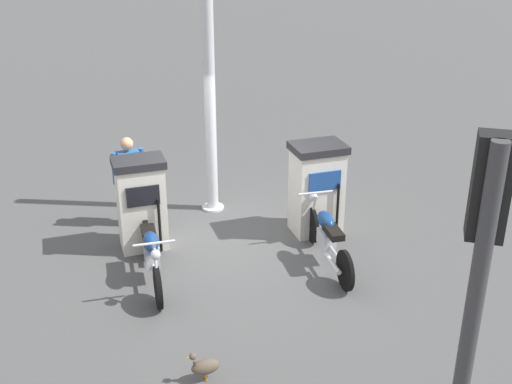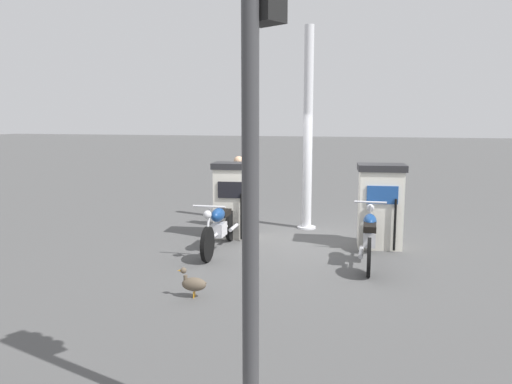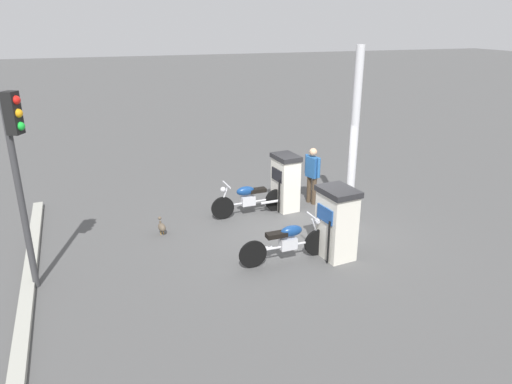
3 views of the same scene
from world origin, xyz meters
name	(u,v)px [view 2 (image 2 of 3)]	position (x,y,z in m)	size (l,w,h in m)	color
ground_plane	(301,244)	(0.00, 0.00, 0.00)	(120.00, 120.00, 0.00)	#4C4C4C
fuel_pump_near	(233,200)	(-0.19, -1.43, 0.77)	(0.65, 0.86, 1.51)	silver
fuel_pump_far	(380,205)	(-0.19, 1.43, 0.79)	(0.75, 0.93, 1.55)	silver
motorcycle_near_pump	(220,226)	(0.86, -1.34, 0.45)	(2.08, 0.56, 0.94)	black
motorcycle_far_pump	(369,235)	(0.86, 1.30, 0.46)	(2.09, 0.56, 0.94)	black
attendant_person	(239,187)	(-1.05, -1.59, 0.90)	(0.30, 0.57, 1.58)	#473828
wandering_duck	(193,283)	(3.19, -0.87, 0.20)	(0.21, 0.41, 0.41)	brown
roadside_traffic_light	(258,93)	(5.75, 0.74, 2.54)	(0.40, 0.30, 3.71)	#38383A
canopy_support_pole	(308,133)	(-1.41, -0.15, 2.07)	(0.40, 0.40, 4.30)	silver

